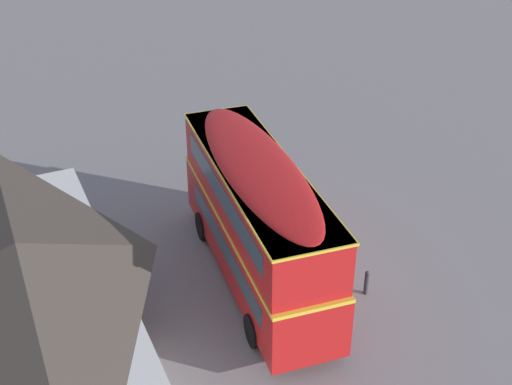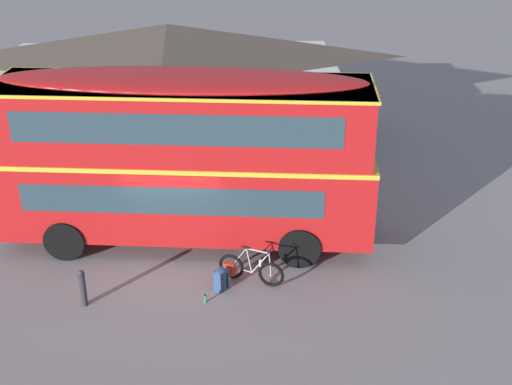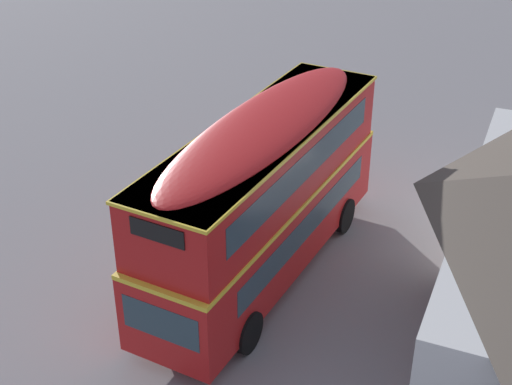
{
  "view_description": "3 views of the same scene",
  "coord_description": "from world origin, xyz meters",
  "px_view_note": "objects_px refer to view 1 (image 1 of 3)",
  "views": [
    {
      "loc": [
        -17.24,
        8.42,
        15.16
      ],
      "look_at": [
        2.34,
        -0.13,
        2.28
      ],
      "focal_mm": 47.45,
      "sensor_mm": 36.0,
      "label": 1
    },
    {
      "loc": [
        1.8,
        -16.22,
        9.5
      ],
      "look_at": [
        2.19,
        -0.19,
        1.88
      ],
      "focal_mm": 48.35,
      "sensor_mm": 36.0,
      "label": 2
    },
    {
      "loc": [
        16.12,
        7.34,
        12.49
      ],
      "look_at": [
        -0.17,
        0.26,
        2.25
      ],
      "focal_mm": 51.38,
      "sensor_mm": 36.0,
      "label": 3
    }
  ],
  "objects_px": {
    "double_decker_bus": "(257,216)",
    "water_bottle_green_metal": "(325,247)",
    "touring_bicycle": "(292,232)",
    "backpack_on_ground": "(307,241)",
    "kerb_bollard": "(366,282)"
  },
  "relations": [
    {
      "from": "double_decker_bus",
      "to": "water_bottle_green_metal",
      "type": "relative_size",
      "value": 45.22
    },
    {
      "from": "touring_bicycle",
      "to": "backpack_on_ground",
      "type": "height_order",
      "value": "touring_bicycle"
    },
    {
      "from": "backpack_on_ground",
      "to": "kerb_bollard",
      "type": "relative_size",
      "value": 0.6
    },
    {
      "from": "touring_bicycle",
      "to": "water_bottle_green_metal",
      "type": "xyz_separation_m",
      "value": [
        -1.05,
        -0.88,
        -0.27
      ]
    },
    {
      "from": "touring_bicycle",
      "to": "water_bottle_green_metal",
      "type": "bearing_deg",
      "value": -140.02
    },
    {
      "from": "double_decker_bus",
      "to": "touring_bicycle",
      "type": "xyz_separation_m",
      "value": [
        1.64,
        -2.2,
        -2.27
      ]
    },
    {
      "from": "touring_bicycle",
      "to": "backpack_on_ground",
      "type": "xyz_separation_m",
      "value": [
        -0.68,
        -0.31,
        -0.07
      ]
    },
    {
      "from": "double_decker_bus",
      "to": "kerb_bollard",
      "type": "bearing_deg",
      "value": -126.2
    },
    {
      "from": "double_decker_bus",
      "to": "backpack_on_ground",
      "type": "xyz_separation_m",
      "value": [
        0.97,
        -2.51,
        -2.34
      ]
    },
    {
      "from": "double_decker_bus",
      "to": "touring_bicycle",
      "type": "bearing_deg",
      "value": -53.22
    },
    {
      "from": "double_decker_bus",
      "to": "kerb_bollard",
      "type": "xyz_separation_m",
      "value": [
        -2.28,
        -3.12,
        -2.14
      ]
    },
    {
      "from": "touring_bicycle",
      "to": "double_decker_bus",
      "type": "bearing_deg",
      "value": 126.78
    },
    {
      "from": "double_decker_bus",
      "to": "backpack_on_ground",
      "type": "relative_size",
      "value": 17.47
    },
    {
      "from": "touring_bicycle",
      "to": "backpack_on_ground",
      "type": "bearing_deg",
      "value": -155.38
    },
    {
      "from": "double_decker_bus",
      "to": "water_bottle_green_metal",
      "type": "bearing_deg",
      "value": -79.08
    }
  ]
}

